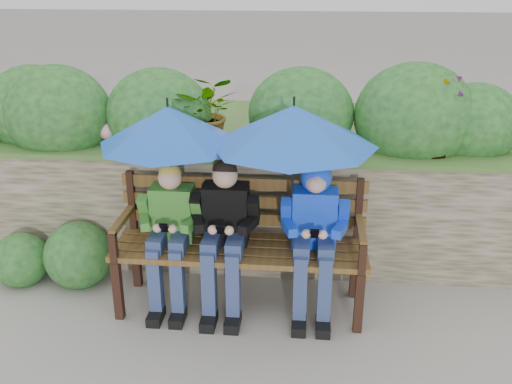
# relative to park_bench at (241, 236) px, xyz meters

# --- Properties ---
(ground) EXTENTS (60.00, 60.00, 0.00)m
(ground) POSITION_rel_park_bench_xyz_m (0.12, -0.18, -0.56)
(ground) COLOR gray
(ground) RESTS_ON ground
(garden_backdrop) EXTENTS (8.00, 2.88, 1.90)m
(garden_backdrop) POSITION_rel_park_bench_xyz_m (0.09, 1.39, 0.11)
(garden_backdrop) COLOR #4E4738
(garden_backdrop) RESTS_ON ground
(park_bench) EXTENTS (1.87, 0.55, 0.99)m
(park_bench) POSITION_rel_park_bench_xyz_m (0.00, 0.00, 0.00)
(park_bench) COLOR black
(park_bench) RESTS_ON ground
(boy_left) EXTENTS (0.47, 0.54, 1.12)m
(boy_left) POSITION_rel_park_bench_xyz_m (-0.51, -0.09, 0.08)
(boy_left) COLOR #437836
(boy_left) RESTS_ON ground
(boy_middle) EXTENTS (0.50, 0.57, 1.16)m
(boy_middle) POSITION_rel_park_bench_xyz_m (-0.11, -0.09, 0.10)
(boy_middle) COLOR black
(boy_middle) RESTS_ON ground
(boy_right) EXTENTS (0.48, 0.59, 1.15)m
(boy_right) POSITION_rel_park_bench_xyz_m (0.54, -0.08, 0.13)
(boy_right) COLOR #0832E0
(boy_right) RESTS_ON ground
(umbrella_left) EXTENTS (1.01, 1.01, 0.87)m
(umbrella_left) POSITION_rel_park_bench_xyz_m (-0.50, -0.03, 0.84)
(umbrella_left) COLOR blue
(umbrella_left) RESTS_ON ground
(umbrella_right) EXTENTS (1.17, 1.17, 0.88)m
(umbrella_right) POSITION_rel_park_bench_xyz_m (0.37, -0.04, 0.87)
(umbrella_right) COLOR blue
(umbrella_right) RESTS_ON ground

